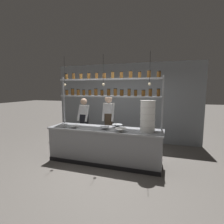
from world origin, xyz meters
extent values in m
plane|color=#5B5651|center=(0.00, 0.00, 0.00)|extent=(40.00, 40.00, 0.00)
cube|color=gray|center=(0.00, 2.16, 1.43)|extent=(5.41, 0.12, 2.86)
cube|color=gray|center=(0.00, 0.00, 0.44)|extent=(2.95, 0.72, 0.88)
cube|color=#999BA0|center=(0.00, 0.00, 0.90)|extent=(3.01, 0.76, 0.04)
cube|color=black|center=(0.00, -0.36, 0.05)|extent=(2.95, 0.03, 0.10)
cylinder|color=#999BA0|center=(-1.42, 0.33, 1.14)|extent=(0.04, 0.04, 2.28)
cylinder|color=#999BA0|center=(1.42, 0.33, 1.14)|extent=(0.04, 0.04, 2.28)
cube|color=#999BA0|center=(0.00, 0.33, 1.74)|extent=(2.85, 0.28, 0.04)
cylinder|color=brown|center=(-1.31, 0.33, 1.83)|extent=(0.09, 0.09, 0.14)
cylinder|color=black|center=(-1.31, 0.33, 1.91)|extent=(0.09, 0.09, 0.02)
cylinder|color=brown|center=(-1.12, 0.33, 1.85)|extent=(0.10, 0.10, 0.18)
cylinder|color=black|center=(-1.12, 0.33, 1.95)|extent=(0.10, 0.10, 0.02)
cylinder|color=brown|center=(-0.93, 0.33, 1.84)|extent=(0.09, 0.09, 0.16)
cylinder|color=black|center=(-0.93, 0.33, 1.93)|extent=(0.09, 0.09, 0.02)
cylinder|color=brown|center=(-0.75, 0.33, 1.84)|extent=(0.08, 0.08, 0.15)
cylinder|color=black|center=(-0.75, 0.33, 1.92)|extent=(0.08, 0.08, 0.02)
cylinder|color=brown|center=(-0.56, 0.33, 1.83)|extent=(0.08, 0.08, 0.14)
cylinder|color=black|center=(-0.56, 0.33, 1.92)|extent=(0.08, 0.08, 0.02)
cylinder|color=brown|center=(-0.38, 0.33, 1.85)|extent=(0.09, 0.09, 0.18)
cylinder|color=black|center=(-0.38, 0.33, 1.95)|extent=(0.10, 0.10, 0.02)
cylinder|color=#513314|center=(-0.19, 0.33, 1.83)|extent=(0.09, 0.09, 0.14)
cylinder|color=black|center=(-0.19, 0.33, 1.91)|extent=(0.09, 0.09, 0.02)
cylinder|color=#513314|center=(0.00, 0.33, 1.85)|extent=(0.09, 0.09, 0.17)
cylinder|color=black|center=(0.00, 0.33, 1.94)|extent=(0.09, 0.09, 0.02)
cylinder|color=brown|center=(0.19, 0.33, 1.85)|extent=(0.09, 0.09, 0.18)
cylinder|color=black|center=(0.19, 0.33, 1.95)|extent=(0.10, 0.10, 0.02)
cylinder|color=#513314|center=(0.37, 0.33, 1.84)|extent=(0.10, 0.10, 0.15)
cylinder|color=black|center=(0.37, 0.33, 1.92)|extent=(0.10, 0.10, 0.02)
cylinder|color=brown|center=(0.57, 0.33, 1.85)|extent=(0.08, 0.08, 0.17)
cylinder|color=black|center=(0.57, 0.33, 1.94)|extent=(0.09, 0.09, 0.02)
cylinder|color=#513314|center=(0.74, 0.33, 1.83)|extent=(0.08, 0.08, 0.15)
cylinder|color=black|center=(0.74, 0.33, 1.92)|extent=(0.08, 0.08, 0.02)
cylinder|color=brown|center=(0.94, 0.33, 1.83)|extent=(0.10, 0.10, 0.14)
cylinder|color=black|center=(0.94, 0.33, 1.91)|extent=(0.10, 0.10, 0.02)
cylinder|color=brown|center=(1.12, 0.33, 1.85)|extent=(0.09, 0.09, 0.17)
cylinder|color=black|center=(1.12, 0.33, 1.94)|extent=(0.09, 0.09, 0.02)
cylinder|color=brown|center=(1.32, 0.33, 1.85)|extent=(0.09, 0.09, 0.17)
cylinder|color=black|center=(1.32, 0.33, 1.95)|extent=(0.09, 0.09, 0.02)
cube|color=#999BA0|center=(0.00, 0.33, 2.20)|extent=(2.85, 0.28, 0.04)
cylinder|color=brown|center=(-1.30, 0.33, 2.29)|extent=(0.09, 0.09, 0.15)
cylinder|color=black|center=(-1.30, 0.33, 2.38)|extent=(0.09, 0.09, 0.02)
cylinder|color=brown|center=(-1.07, 0.33, 2.30)|extent=(0.08, 0.08, 0.16)
cylinder|color=black|center=(-1.07, 0.33, 2.39)|extent=(0.09, 0.09, 0.02)
cylinder|color=brown|center=(-0.83, 0.33, 2.29)|extent=(0.09, 0.09, 0.15)
cylinder|color=black|center=(-0.83, 0.33, 2.38)|extent=(0.09, 0.09, 0.02)
cylinder|color=brown|center=(-0.59, 0.33, 2.30)|extent=(0.09, 0.09, 0.16)
cylinder|color=black|center=(-0.59, 0.33, 2.39)|extent=(0.09, 0.09, 0.02)
cylinder|color=brown|center=(-0.35, 0.33, 2.30)|extent=(0.08, 0.08, 0.15)
cylinder|color=black|center=(-0.35, 0.33, 2.38)|extent=(0.08, 0.08, 0.02)
cylinder|color=brown|center=(-0.13, 0.33, 2.29)|extent=(0.09, 0.09, 0.15)
cylinder|color=black|center=(-0.13, 0.33, 2.37)|extent=(0.10, 0.10, 0.02)
cylinder|color=brown|center=(0.12, 0.33, 2.30)|extent=(0.08, 0.08, 0.17)
cylinder|color=black|center=(0.12, 0.33, 2.40)|extent=(0.08, 0.08, 0.02)
cylinder|color=brown|center=(0.36, 0.33, 2.30)|extent=(0.09, 0.09, 0.16)
cylinder|color=black|center=(0.36, 0.33, 2.39)|extent=(0.09, 0.09, 0.02)
cylinder|color=brown|center=(0.60, 0.33, 2.30)|extent=(0.10, 0.10, 0.17)
cylinder|color=black|center=(0.60, 0.33, 2.40)|extent=(0.10, 0.10, 0.02)
cylinder|color=brown|center=(0.83, 0.33, 2.29)|extent=(0.08, 0.08, 0.15)
cylinder|color=black|center=(0.83, 0.33, 2.38)|extent=(0.08, 0.08, 0.02)
cylinder|color=brown|center=(1.07, 0.33, 2.31)|extent=(0.09, 0.09, 0.17)
cylinder|color=black|center=(1.07, 0.33, 2.40)|extent=(0.09, 0.09, 0.02)
cylinder|color=brown|center=(1.31, 0.33, 2.29)|extent=(0.10, 0.10, 0.14)
cylinder|color=black|center=(1.31, 0.33, 2.37)|extent=(0.10, 0.10, 0.02)
cylinder|color=black|center=(-1.08, 0.80, 0.40)|extent=(0.11, 0.11, 0.79)
cylinder|color=black|center=(-0.92, 0.79, 0.40)|extent=(0.11, 0.11, 0.79)
cube|color=black|center=(-1.00, 0.80, 0.97)|extent=(0.23, 0.18, 0.34)
cube|color=white|center=(-1.00, 0.80, 1.28)|extent=(0.23, 0.19, 0.28)
sphere|color=tan|center=(-1.00, 0.80, 1.54)|extent=(0.21, 0.21, 0.21)
cylinder|color=white|center=(-1.15, 0.75, 1.18)|extent=(0.08, 0.25, 0.52)
cylinder|color=white|center=(-0.86, 0.73, 1.18)|extent=(0.08, 0.25, 0.52)
cylinder|color=black|center=(-0.24, 0.78, 0.42)|extent=(0.11, 0.11, 0.84)
cylinder|color=black|center=(-0.08, 0.80, 0.42)|extent=(0.11, 0.11, 0.84)
cube|color=#473828|center=(-0.16, 0.79, 1.02)|extent=(0.24, 0.19, 0.36)
cube|color=white|center=(-0.16, 0.79, 1.35)|extent=(0.24, 0.20, 0.30)
sphere|color=beige|center=(-0.16, 0.79, 1.63)|extent=(0.22, 0.22, 0.22)
cylinder|color=white|center=(-0.30, 0.71, 1.25)|extent=(0.09, 0.26, 0.55)
cylinder|color=white|center=(-0.01, 0.74, 1.25)|extent=(0.09, 0.26, 0.55)
cylinder|color=white|center=(1.11, -0.03, 0.99)|extent=(0.35, 0.35, 0.14)
cylinder|color=silver|center=(1.11, -0.03, 1.07)|extent=(0.37, 0.37, 0.01)
cylinder|color=white|center=(1.11, -0.03, 1.14)|extent=(0.35, 0.35, 0.14)
cylinder|color=silver|center=(1.11, -0.03, 1.22)|extent=(0.37, 0.37, 0.01)
cylinder|color=white|center=(1.11, -0.03, 1.29)|extent=(0.35, 0.35, 0.14)
cylinder|color=silver|center=(1.11, -0.03, 1.37)|extent=(0.37, 0.37, 0.01)
cylinder|color=white|center=(1.11, -0.03, 1.44)|extent=(0.35, 0.35, 0.14)
cylinder|color=silver|center=(1.11, -0.03, 1.52)|extent=(0.37, 0.37, 0.01)
cylinder|color=white|center=(1.11, -0.03, 1.60)|extent=(0.35, 0.35, 0.14)
cylinder|color=silver|center=(1.11, -0.03, 1.67)|extent=(0.37, 0.37, 0.01)
cylinder|color=silver|center=(0.49, -0.21, 0.93)|extent=(0.13, 0.13, 0.01)
cone|color=silver|center=(0.49, -0.21, 0.96)|extent=(0.30, 0.30, 0.08)
cylinder|color=#B2B7BC|center=(0.28, 0.23, 0.93)|extent=(0.13, 0.13, 0.01)
cone|color=#B2B7BC|center=(0.28, 0.23, 0.96)|extent=(0.29, 0.29, 0.08)
cylinder|color=white|center=(-0.76, -0.20, 0.93)|extent=(0.11, 0.11, 0.01)
cone|color=white|center=(-0.76, -0.20, 0.95)|extent=(0.24, 0.24, 0.07)
cylinder|color=silver|center=(0.05, -0.11, 0.93)|extent=(0.12, 0.12, 0.01)
cone|color=silver|center=(0.05, -0.11, 0.96)|extent=(0.26, 0.26, 0.07)
cylinder|color=#B2B7BC|center=(-1.02, -0.23, 0.97)|extent=(0.09, 0.09, 0.10)
cylinder|color=black|center=(-1.15, 0.00, 2.43)|extent=(0.01, 0.01, 0.75)
sphere|color=#F9E5B2|center=(-1.15, 0.00, 2.06)|extent=(0.07, 0.07, 0.07)
cylinder|color=black|center=(-0.03, 0.00, 2.43)|extent=(0.01, 0.01, 0.75)
sphere|color=#F9E5B2|center=(-0.03, 0.00, 2.06)|extent=(0.07, 0.07, 0.07)
cylinder|color=black|center=(1.12, 0.00, 2.43)|extent=(0.01, 0.01, 0.75)
sphere|color=#F9E5B2|center=(1.12, 0.00, 2.06)|extent=(0.07, 0.07, 0.07)
camera|label=1|loc=(1.57, -4.19, 1.95)|focal=28.00mm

